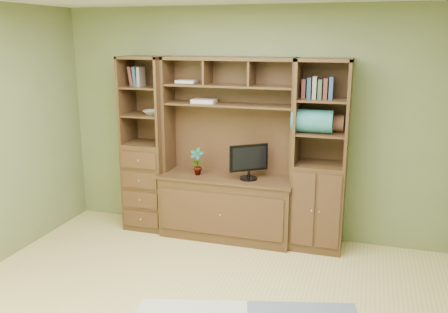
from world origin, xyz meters
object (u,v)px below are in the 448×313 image
(center_hutch, at_px, (227,151))
(monitor, at_px, (249,156))
(left_tower, at_px, (147,144))
(right_tower, at_px, (320,157))

(center_hutch, distance_m, monitor, 0.27)
(center_hutch, distance_m, left_tower, 1.00)
(center_hutch, bearing_deg, right_tower, 2.23)
(left_tower, relative_size, right_tower, 1.00)
(right_tower, xyz_separation_m, monitor, (-0.76, -0.07, -0.02))
(left_tower, height_order, right_tower, same)
(center_hutch, xyz_separation_m, right_tower, (1.02, 0.04, 0.00))
(left_tower, xyz_separation_m, right_tower, (2.02, 0.00, 0.00))
(center_hutch, relative_size, right_tower, 1.00)
(right_tower, relative_size, monitor, 3.80)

